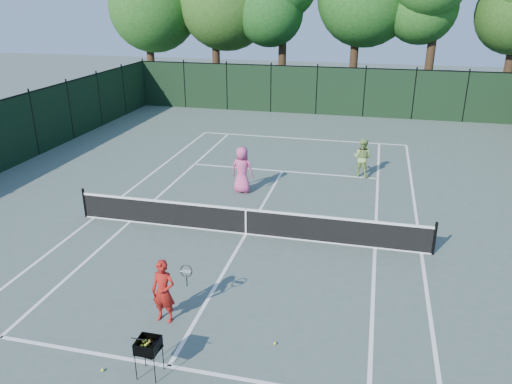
% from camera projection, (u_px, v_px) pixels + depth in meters
% --- Properties ---
extents(ground, '(90.00, 90.00, 0.00)m').
position_uv_depth(ground, '(246.00, 234.00, 16.26)').
color(ground, '#48574F').
rests_on(ground, ground).
extents(sideline_doubles_left, '(0.10, 23.77, 0.01)m').
position_uv_depth(sideline_doubles_left, '(95.00, 218.00, 17.45)').
color(sideline_doubles_left, white).
rests_on(sideline_doubles_left, ground).
extents(sideline_doubles_right, '(0.10, 23.77, 0.01)m').
position_uv_depth(sideline_doubles_right, '(421.00, 253.00, 15.06)').
color(sideline_doubles_right, white).
rests_on(sideline_doubles_right, ground).
extents(sideline_singles_left, '(0.10, 23.77, 0.01)m').
position_uv_depth(sideline_singles_left, '(130.00, 221.00, 17.15)').
color(sideline_singles_left, white).
rests_on(sideline_singles_left, ground).
extents(sideline_singles_right, '(0.10, 23.77, 0.01)m').
position_uv_depth(sideline_singles_right, '(375.00, 248.00, 15.36)').
color(sideline_singles_right, white).
rests_on(sideline_singles_right, ground).
extents(baseline_far, '(10.97, 0.10, 0.01)m').
position_uv_depth(baseline_far, '(301.00, 139.00, 26.99)').
color(baseline_far, white).
rests_on(baseline_far, ground).
extents(service_line_near, '(8.23, 0.10, 0.01)m').
position_uv_depth(service_line_near, '(169.00, 366.00, 10.47)').
color(service_line_near, white).
rests_on(service_line_near, ground).
extents(service_line_far, '(8.23, 0.10, 0.01)m').
position_uv_depth(service_line_far, '(282.00, 171.00, 22.04)').
color(service_line_far, white).
rests_on(service_line_far, ground).
extents(center_service_line, '(0.10, 12.80, 0.01)m').
position_uv_depth(center_service_line, '(246.00, 234.00, 16.26)').
color(center_service_line, white).
rests_on(center_service_line, ground).
extents(tennis_net, '(11.69, 0.09, 1.06)m').
position_uv_depth(tennis_net, '(246.00, 221.00, 16.08)').
color(tennis_net, black).
rests_on(tennis_net, ground).
extents(fence_far, '(24.00, 0.05, 3.00)m').
position_uv_depth(fence_far, '(317.00, 91.00, 31.97)').
color(fence_far, black).
rests_on(fence_far, ground).
extents(coach, '(0.91, 0.58, 1.59)m').
position_uv_depth(coach, '(164.00, 291.00, 11.68)').
color(coach, '#A11712').
rests_on(coach, ground).
extents(player_pink, '(0.96, 0.69, 1.84)m').
position_uv_depth(player_pink, '(242.00, 170.00, 19.39)').
color(player_pink, '#D64B86').
rests_on(player_pink, ground).
extents(player_green, '(0.97, 0.86, 1.66)m').
position_uv_depth(player_green, '(362.00, 158.00, 21.15)').
color(player_green, '#8EB058').
rests_on(player_green, ground).
extents(ball_hopper, '(0.51, 0.51, 0.86)m').
position_uv_depth(ball_hopper, '(148.00, 346.00, 9.99)').
color(ball_hopper, black).
rests_on(ball_hopper, ground).
extents(loose_ball_near_cart, '(0.07, 0.07, 0.07)m').
position_uv_depth(loose_ball_near_cart, '(103.00, 370.00, 10.32)').
color(loose_ball_near_cart, '#CFE52E').
rests_on(loose_ball_near_cart, ground).
extents(loose_ball_midcourt, '(0.07, 0.07, 0.07)m').
position_uv_depth(loose_ball_midcourt, '(275.00, 343.00, 11.11)').
color(loose_ball_midcourt, '#B7DA2C').
rests_on(loose_ball_midcourt, ground).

